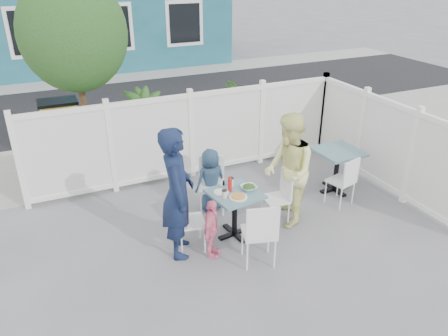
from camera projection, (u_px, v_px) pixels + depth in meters
name	position (u px, v px, depth m)	size (l,w,h in m)	color
ground	(245.00, 244.00, 6.30)	(80.00, 80.00, 0.00)	slate
near_sidewalk	(165.00, 149.00, 9.41)	(24.00, 2.60, 0.01)	gray
street	(126.00, 103.00, 12.45)	(24.00, 5.00, 0.01)	black
far_sidewalk	(105.00, 78.00, 14.99)	(24.00, 1.60, 0.01)	gray
fence_back	(191.00, 137.00, 7.97)	(5.86, 0.08, 1.60)	white
fence_right	(384.00, 146.00, 7.57)	(0.08, 3.66, 1.60)	white
tree	(73.00, 34.00, 7.29)	(1.80, 1.62, 3.59)	#382316
utility_cabinet	(63.00, 134.00, 8.57)	(0.67, 0.48, 1.24)	gold
potted_shrub_a	(144.00, 130.00, 8.28)	(0.87, 0.87, 1.56)	#1F3A16
potted_shrub_b	(253.00, 118.00, 9.07)	(1.32, 1.14, 1.46)	#1F3A16
main_table	(235.00, 202.00, 6.29)	(0.76, 0.76, 0.71)	#3C6670
spare_table	(338.00, 160.00, 7.53)	(0.74, 0.74, 0.77)	#3C6670
chair_left	(185.00, 217.00, 6.01)	(0.45, 0.46, 0.88)	white
chair_right	(280.00, 194.00, 6.66)	(0.40, 0.41, 0.83)	white
chair_back	(212.00, 180.00, 6.99)	(0.52, 0.52, 0.90)	white
chair_near	(260.00, 230.00, 5.65)	(0.53, 0.52, 0.95)	white
chair_spare	(345.00, 178.00, 7.11)	(0.47, 0.46, 0.85)	white
man	(177.00, 193.00, 5.77)	(0.68, 0.44, 1.85)	#121D3B
woman	(288.00, 171.00, 6.50)	(0.85, 0.66, 1.75)	#F3F448
boy	(211.00, 180.00, 6.98)	(0.51, 0.33, 1.05)	navy
toddler	(212.00, 229.00, 5.88)	(0.51, 0.21, 0.87)	pink
plate_main	(238.00, 197.00, 6.08)	(0.26, 0.26, 0.02)	white
plate_side	(221.00, 192.00, 6.21)	(0.22, 0.22, 0.02)	white
salad_bowl	(249.00, 188.00, 6.30)	(0.22, 0.22, 0.06)	white
coffee_cup_a	(224.00, 194.00, 6.07)	(0.07, 0.07, 0.11)	beige
coffee_cup_b	(231.00, 182.00, 6.37)	(0.08, 0.08, 0.13)	beige
ketchup_bottle	(230.00, 185.00, 6.22)	(0.06, 0.06, 0.19)	red
salt_shaker	(221.00, 184.00, 6.39)	(0.03, 0.03, 0.07)	white
pepper_shaker	(224.00, 183.00, 6.41)	(0.03, 0.03, 0.07)	black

